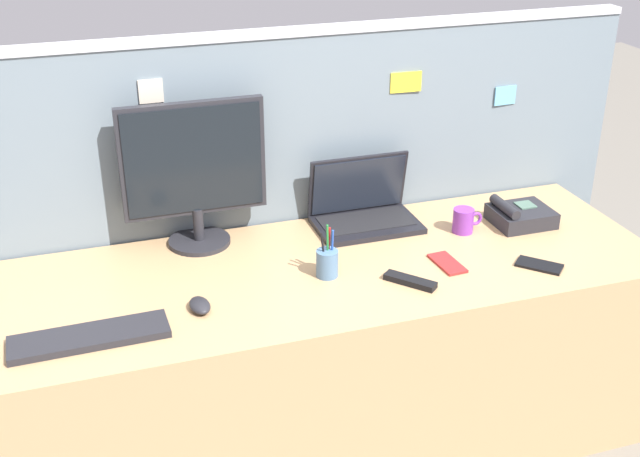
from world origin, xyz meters
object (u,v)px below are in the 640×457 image
keyboard_main (90,337)px  cell_phone_red_case (447,263)px  pen_cup (327,262)px  tv_remote (410,281)px  desk_phone (520,215)px  desktop_monitor (194,168)px  laptop (363,207)px  computer_mouse_right_hand (200,305)px  cell_phone_black_slab (539,265)px  coffee_mug (464,220)px

keyboard_main → cell_phone_red_case: size_ratio=2.90×
pen_cup → tv_remote: pen_cup is taller
desk_phone → cell_phone_red_case: 0.44m
desktop_monitor → laptop: (0.60, -0.03, -0.22)m
computer_mouse_right_hand → cell_phone_black_slab: size_ratio=0.68×
desktop_monitor → cell_phone_red_case: size_ratio=3.33×
keyboard_main → tv_remote: keyboard_main is taller
computer_mouse_right_hand → coffee_mug: size_ratio=0.89×
cell_phone_black_slab → coffee_mug: bearing=66.2°
desktop_monitor → desk_phone: (1.14, -0.21, -0.24)m
cell_phone_black_slab → computer_mouse_right_hand: bearing=131.8°
cell_phone_red_case → tv_remote: tv_remote is taller
keyboard_main → cell_phone_black_slab: keyboard_main is taller
laptop → coffee_mug: 0.36m
cell_phone_black_slab → tv_remote: tv_remote is taller
desktop_monitor → cell_phone_black_slab: bearing=-27.0°
desk_phone → cell_phone_black_slab: size_ratio=1.42×
laptop → cell_phone_red_case: size_ratio=2.45×
desktop_monitor → coffee_mug: desktop_monitor is taller
keyboard_main → cell_phone_black_slab: (1.44, -0.01, -0.01)m
laptop → coffee_mug: size_ratio=3.31×
cell_phone_red_case → desktop_monitor: bearing=147.1°
keyboard_main → coffee_mug: coffee_mug is taller
cell_phone_black_slab → tv_remote: 0.45m
cell_phone_black_slab → coffee_mug: size_ratio=1.31×
desktop_monitor → keyboard_main: bearing=-128.4°
laptop → computer_mouse_right_hand: bearing=-148.4°
keyboard_main → computer_mouse_right_hand: 0.33m
desk_phone → computer_mouse_right_hand: bearing=-169.2°
desktop_monitor → cell_phone_red_case: desktop_monitor is taller
computer_mouse_right_hand → pen_cup: bearing=5.7°
cell_phone_black_slab → tv_remote: (-0.45, 0.03, 0.01)m
cell_phone_red_case → coffee_mug: size_ratio=1.35×
computer_mouse_right_hand → coffee_mug: 1.02m
pen_cup → cell_phone_red_case: bearing=-7.3°
keyboard_main → desktop_monitor: bearing=50.4°
tv_remote → cell_phone_black_slab: bearing=-44.5°
desk_phone → desktop_monitor: bearing=169.4°
cell_phone_black_slab → pen_cup: bearing=122.7°
desktop_monitor → coffee_mug: bearing=-13.0°
laptop → keyboard_main: 1.11m
computer_mouse_right_hand → pen_cup: size_ratio=0.55×
desk_phone → tv_remote: (-0.56, -0.28, -0.02)m
laptop → keyboard_main: size_ratio=0.84×
tv_remote → desktop_monitor: bearing=98.4°
tv_remote → coffee_mug: size_ratio=1.51×
desktop_monitor → computer_mouse_right_hand: size_ratio=5.05×
computer_mouse_right_hand → pen_cup: 0.44m
keyboard_main → cell_phone_black_slab: size_ratio=2.99×
cell_phone_red_case → cell_phone_black_slab: bearing=-24.6°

